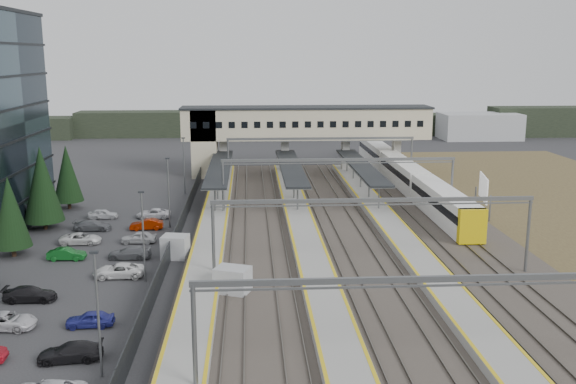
{
  "coord_description": "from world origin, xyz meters",
  "views": [
    {
      "loc": [
        1.23,
        -61.77,
        19.4
      ],
      "look_at": [
        5.57,
        9.81,
        4.0
      ],
      "focal_mm": 40.0,
      "sensor_mm": 36.0,
      "label": 1
    }
  ],
  "objects": [
    {
      "name": "relay_cabin_far",
      "position": [
        -6.1,
        -1.45,
        1.12
      ],
      "size": [
        2.76,
        2.44,
        2.24
      ],
      "color": "#A3A5A8",
      "rests_on": "ground"
    },
    {
      "name": "treeline_far",
      "position": [
        23.81,
        92.28,
        2.95
      ],
      "size": [
        170.0,
        19.0,
        7.0
      ],
      "color": "black",
      "rests_on": "ground"
    },
    {
      "name": "train",
      "position": [
        24.0,
        30.35,
        2.08
      ],
      "size": [
        2.9,
        60.65,
        3.65
      ],
      "color": "white",
      "rests_on": "ground"
    },
    {
      "name": "canopies",
      "position": [
        7.0,
        27.0,
        3.92
      ],
      "size": [
        23.1,
        30.0,
        3.28
      ],
      "color": "black",
      "rests_on": "ground"
    },
    {
      "name": "lampposts",
      "position": [
        -8.0,
        1.25,
        4.34
      ],
      "size": [
        0.5,
        53.25,
        8.07
      ],
      "color": "slate",
      "rests_on": "ground"
    },
    {
      "name": "footbridge",
      "position": [
        7.7,
        42.0,
        7.93
      ],
      "size": [
        40.4,
        6.4,
        11.2
      ],
      "color": "beige",
      "rests_on": "ground"
    },
    {
      "name": "billboard",
      "position": [
        29.51,
        12.7,
        3.43
      ],
      "size": [
        1.35,
        5.91,
        5.1
      ],
      "color": "slate",
      "rests_on": "ground"
    },
    {
      "name": "ground",
      "position": [
        0.0,
        0.0,
        0.0
      ],
      "size": [
        220.0,
        220.0,
        0.0
      ],
      "primitive_type": "plane",
      "color": "#2B2B2D",
      "rests_on": "ground"
    },
    {
      "name": "relay_cabin_near",
      "position": [
        -0.29,
        -11.5,
        1.15
      ],
      "size": [
        3.3,
        2.89,
        2.29
      ],
      "color": "#A3A5A8",
      "rests_on": "ground"
    },
    {
      "name": "gantries",
      "position": [
        12.0,
        3.0,
        6.0
      ],
      "size": [
        28.4,
        62.28,
        7.17
      ],
      "color": "slate",
      "rests_on": "ground"
    },
    {
      "name": "fence",
      "position": [
        -6.5,
        5.0,
        1.0
      ],
      "size": [
        0.08,
        90.0,
        2.0
      ],
      "color": "#26282B",
      "rests_on": "ground"
    },
    {
      "name": "rail_corridor",
      "position": [
        9.34,
        5.0,
        0.29
      ],
      "size": [
        34.0,
        90.0,
        0.92
      ],
      "color": "#36302B",
      "rests_on": "ground"
    },
    {
      "name": "car_park",
      "position": [
        -13.3,
        -7.04,
        0.61
      ],
      "size": [
        10.61,
        44.62,
        1.28
      ],
      "color": "#9E9FA3",
      "rests_on": "ground"
    }
  ]
}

